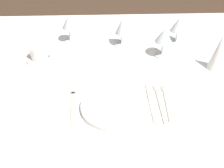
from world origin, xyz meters
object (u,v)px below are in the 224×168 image
at_px(wine_glass_left, 178,26).
at_px(napkin_folded, 218,53).
at_px(fork_outer, 73,104).
at_px(wine_glass_centre, 69,24).
at_px(spoon_dessert, 166,98).
at_px(wine_glass_right, 164,37).
at_px(coffee_cup_left, 39,52).
at_px(dinner_knife, 151,103).
at_px(spoon_soup, 159,99).
at_px(wine_glass_far, 122,28).
at_px(dinner_plate, 113,106).

distance_m(wine_glass_left, napkin_folded, 0.26).
xyz_separation_m(fork_outer, wine_glass_centre, (-0.04, 0.46, 0.10)).
distance_m(fork_outer, spoon_dessert, 0.37).
bearing_deg(wine_glass_centre, wine_glass_right, -17.61).
relative_size(wine_glass_left, wine_glass_right, 0.95).
height_order(fork_outer, coffee_cup_left, coffee_cup_left).
distance_m(wine_glass_centre, wine_glass_left, 0.54).
relative_size(dinner_knife, wine_glass_right, 1.52).
bearing_deg(dinner_knife, spoon_soup, 37.51).
xyz_separation_m(wine_glass_centre, napkin_folded, (0.67, -0.25, -0.02)).
bearing_deg(fork_outer, wine_glass_right, 38.89).
bearing_deg(wine_glass_far, dinner_plate, -97.49).
bearing_deg(coffee_cup_left, wine_glass_far, 16.81).
distance_m(wine_glass_far, napkin_folded, 0.46).
bearing_deg(napkin_folded, dinner_knife, -144.97).
bearing_deg(spoon_soup, dinner_plate, -166.42).
height_order(spoon_dessert, napkin_folded, napkin_folded).
height_order(fork_outer, dinner_knife, same).
bearing_deg(spoon_dessert, wine_glass_right, 84.21).
relative_size(spoon_soup, wine_glass_right, 1.55).
distance_m(wine_glass_centre, wine_glass_far, 0.26).
bearing_deg(spoon_soup, napkin_folded, 34.72).
distance_m(dinner_knife, wine_glass_left, 0.49).
relative_size(spoon_soup, wine_glass_far, 1.56).
relative_size(fork_outer, spoon_dessert, 1.06).
xyz_separation_m(wine_glass_left, wine_glass_right, (-0.09, -0.12, 0.01)).
distance_m(wine_glass_left, wine_glass_far, 0.28).
bearing_deg(dinner_plate, spoon_soup, 13.58).
bearing_deg(coffee_cup_left, spoon_soup, -29.15).
bearing_deg(spoon_dessert, dinner_knife, -155.25).
bearing_deg(wine_glass_far, dinner_knife, -77.87).
bearing_deg(dinner_plate, wine_glass_centre, 112.29).
bearing_deg(spoon_soup, coffee_cup_left, 150.85).
height_order(coffee_cup_left, wine_glass_left, wine_glass_left).
xyz_separation_m(dinner_plate, spoon_dessert, (0.21, 0.05, -0.01)).
bearing_deg(dinner_knife, wine_glass_far, 102.13).
xyz_separation_m(fork_outer, dinner_knife, (0.31, -0.01, 0.00)).
bearing_deg(wine_glass_right, wine_glass_far, 151.41).
xyz_separation_m(spoon_dessert, wine_glass_far, (-0.15, 0.40, 0.09)).
distance_m(spoon_soup, coffee_cup_left, 0.59).
relative_size(dinner_knife, spoon_dessert, 1.04).
relative_size(dinner_knife, coffee_cup_left, 2.17).
bearing_deg(dinner_knife, napkin_folded, 35.03).
bearing_deg(coffee_cup_left, wine_glass_right, 1.62).
xyz_separation_m(wine_glass_right, napkin_folded, (0.22, -0.11, -0.02)).
bearing_deg(fork_outer, wine_glass_centre, 95.40).
height_order(spoon_soup, wine_glass_centre, wine_glass_centre).
bearing_deg(wine_glass_centre, spoon_soup, -49.05).
bearing_deg(fork_outer, spoon_soup, 3.40).
relative_size(wine_glass_right, napkin_folded, 0.84).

